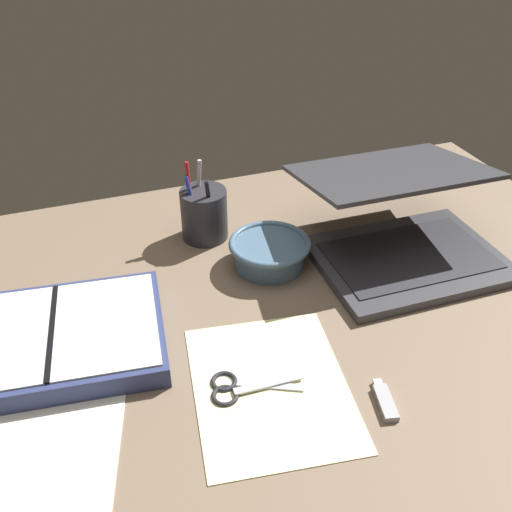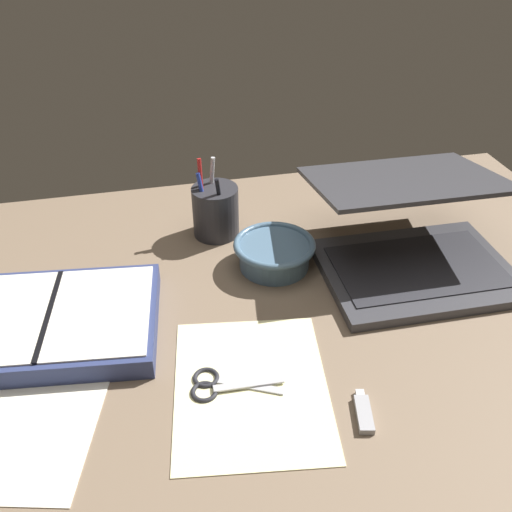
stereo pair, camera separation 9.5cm
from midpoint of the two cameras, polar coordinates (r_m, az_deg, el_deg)
desk_top at (r=94.05cm, az=4.04°, el=-7.00°), size 140.00×100.00×2.00cm
laptop at (r=107.53cm, az=17.82°, el=1.60°), size 33.93×35.50×16.56cm
bowl at (r=103.57cm, az=4.48°, el=0.25°), size 14.94×14.94×5.27cm
pen_cup at (r=111.56cm, az=-1.65°, el=4.47°), size 9.04×9.04×16.05cm
planner at (r=94.00cm, az=-17.08°, el=-6.49°), size 35.44×27.43×3.98cm
scissors at (r=82.83cm, az=-0.63°, el=-12.90°), size 13.39×7.51×0.80cm
paper_sheet_front at (r=83.04cm, az=2.88°, el=-13.07°), size 25.41×30.58×0.16cm
paper_sheet_beside_planner at (r=83.46cm, az=-18.19°, el=-15.10°), size 23.40×29.78×0.16cm
usb_drive at (r=81.64cm, az=14.15°, el=-15.14°), size 3.29×7.38×1.00cm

